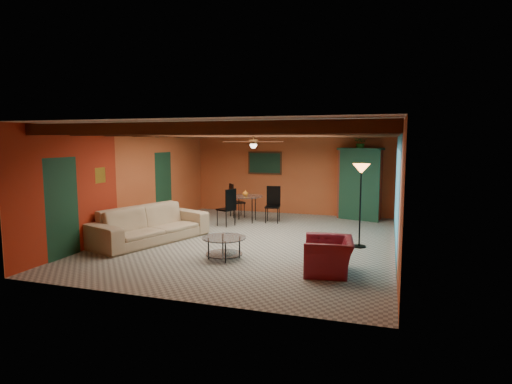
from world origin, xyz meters
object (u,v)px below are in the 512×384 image
(coffee_table, at_px, (224,248))
(armoire, at_px, (360,185))
(floor_lamp, at_px, (360,206))
(armchair, at_px, (329,256))
(sofa, at_px, (150,224))
(dining_table, at_px, (245,204))
(potted_plant, at_px, (361,142))
(vase, at_px, (245,183))

(coffee_table, bearing_deg, armoire, 67.11)
(floor_lamp, bearing_deg, armchair, -100.72)
(sofa, height_order, floor_lamp, floor_lamp)
(coffee_table, relative_size, dining_table, 0.43)
(sofa, distance_m, potted_plant, 6.68)
(armchair, bearing_deg, potted_plant, 170.34)
(coffee_table, xyz_separation_m, floor_lamp, (2.54, 1.81, 0.72))
(sofa, distance_m, armoire, 6.43)
(dining_table, relative_size, armoire, 0.97)
(armoire, bearing_deg, potted_plant, 0.00)
(sofa, relative_size, armoire, 1.36)
(coffee_table, distance_m, potted_plant, 6.21)
(floor_lamp, bearing_deg, armoire, 94.24)
(vase, bearing_deg, dining_table, 0.00)
(coffee_table, bearing_deg, potted_plant, 67.11)
(armoire, bearing_deg, coffee_table, -96.65)
(floor_lamp, relative_size, vase, 10.75)
(armchair, relative_size, floor_lamp, 0.52)
(armoire, bearing_deg, sofa, -118.39)
(coffee_table, xyz_separation_m, vase, (-0.90, 3.89, 0.93))
(sofa, height_order, coffee_table, sofa)
(armchair, xyz_separation_m, potted_plant, (0.13, 5.66, 2.01))
(coffee_table, bearing_deg, floor_lamp, 35.54)
(sofa, height_order, armoire, armoire)
(floor_lamp, xyz_separation_m, vase, (-3.44, 2.07, 0.21))
(dining_table, xyz_separation_m, vase, (0.00, 0.00, 0.62))
(armoire, height_order, vase, armoire)
(sofa, distance_m, coffee_table, 2.38)
(armoire, xyz_separation_m, floor_lamp, (0.27, -3.57, -0.11))
(armoire, bearing_deg, dining_table, -138.41)
(sofa, xyz_separation_m, armoire, (4.49, 4.55, 0.64))
(sofa, relative_size, vase, 16.25)
(coffee_table, bearing_deg, sofa, 159.33)
(potted_plant, bearing_deg, vase, -154.65)
(armchair, height_order, vase, vase)
(armchair, bearing_deg, dining_table, -152.18)
(coffee_table, distance_m, vase, 4.09)
(sofa, xyz_separation_m, floor_lamp, (4.76, 0.98, 0.53))
(armoire, distance_m, potted_plant, 1.28)
(sofa, relative_size, coffee_table, 3.21)
(dining_table, distance_m, floor_lamp, 4.03)
(armchair, xyz_separation_m, dining_table, (-3.04, 4.16, 0.21))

